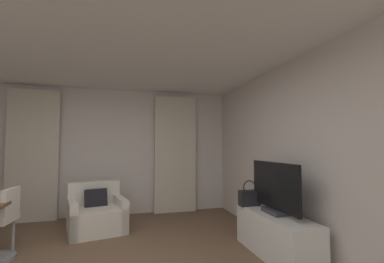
{
  "coord_description": "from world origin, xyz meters",
  "views": [
    {
      "loc": [
        0.25,
        -2.61,
        1.42
      ],
      "look_at": [
        1.3,
        1.24,
        1.64
      ],
      "focal_mm": 24.15,
      "sensor_mm": 36.0,
      "label": 1
    }
  ],
  "objects_px": {
    "armchair": "(96,215)",
    "handbag_primary": "(249,197)",
    "tv_console": "(275,235)",
    "tv_flatscreen": "(275,189)"
  },
  "relations": [
    {
      "from": "armchair",
      "to": "handbag_primary",
      "type": "relative_size",
      "value": 2.82
    },
    {
      "from": "tv_console",
      "to": "handbag_primary",
      "type": "height_order",
      "value": "handbag_primary"
    },
    {
      "from": "armchair",
      "to": "handbag_primary",
      "type": "xyz_separation_m",
      "value": [
        2.21,
        -1.18,
        0.4
      ]
    },
    {
      "from": "armchair",
      "to": "tv_console",
      "type": "xyz_separation_m",
      "value": [
        2.32,
        -1.67,
        0.01
      ]
    },
    {
      "from": "tv_console",
      "to": "armchair",
      "type": "bearing_deg",
      "value": 144.26
    },
    {
      "from": "armchair",
      "to": "tv_flatscreen",
      "type": "xyz_separation_m",
      "value": [
        2.32,
        -1.67,
        0.59
      ]
    },
    {
      "from": "tv_console",
      "to": "handbag_primary",
      "type": "bearing_deg",
      "value": 102.63
    },
    {
      "from": "armchair",
      "to": "handbag_primary",
      "type": "bearing_deg",
      "value": -28.13
    },
    {
      "from": "handbag_primary",
      "to": "tv_flatscreen",
      "type": "bearing_deg",
      "value": -77.33
    },
    {
      "from": "armchair",
      "to": "tv_console",
      "type": "distance_m",
      "value": 2.86
    }
  ]
}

